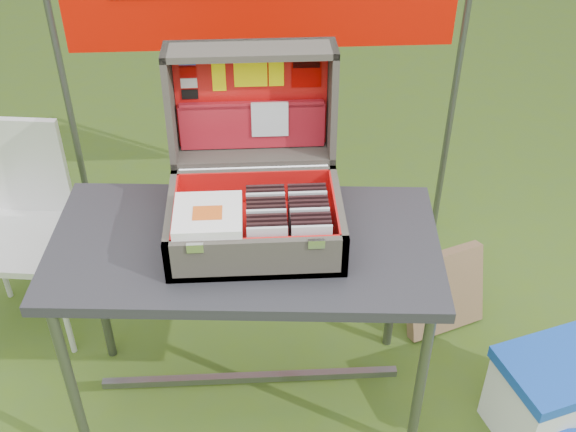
{
  "coord_description": "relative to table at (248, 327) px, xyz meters",
  "views": [
    {
      "loc": [
        -0.04,
        -1.73,
        2.31
      ],
      "look_at": [
        0.05,
        0.1,
        0.89
      ],
      "focal_mm": 45.0,
      "sensor_mm": 36.0,
      "label": 1
    }
  ],
  "objects": [
    {
      "name": "cd_left_6",
      "position": [
        0.07,
        -0.01,
        0.5
      ],
      "size": [
        0.12,
        0.01,
        0.14
      ],
      "primitive_type": "cube",
      "color": "black",
      "rests_on": "suitcase_liner_floor"
    },
    {
      "name": "lid_sticker_cc_b",
      "position": [
        -0.17,
        0.34,
        0.84
      ],
      "size": [
        0.05,
        0.0,
        0.03
      ],
      "primitive_type": "cube",
      "rotation": [
        -1.62,
        0.0,
        0.0
      ],
      "color": "#B10200",
      "rests_on": "suitcase_lid_liner"
    },
    {
      "name": "chair_upright_right",
      "position": [
        -0.74,
        0.66,
        0.28
      ],
      "size": [
        0.02,
        0.02,
        0.44
      ],
      "primitive_type": "cylinder",
      "color": "silver",
      "rests_on": "chair_seat"
    },
    {
      "name": "songbook_5",
      "position": [
        -0.11,
        -0.07,
        0.58
      ],
      "size": [
        0.21,
        0.21,
        0.0
      ],
      "primitive_type": "cube",
      "color": "white",
      "rests_on": "suitcase_base_wall_front"
    },
    {
      "name": "suitcase_liner_wall_right",
      "position": [
        0.29,
        0.01,
        0.49
      ],
      "size": [
        0.01,
        0.35,
        0.13
      ],
      "primitive_type": "cube",
      "color": "red",
      "rests_on": "suitcase_base_bottom"
    },
    {
      "name": "cd_right_5",
      "position": [
        0.21,
        -0.04,
        0.5
      ],
      "size": [
        0.12,
        0.01,
        0.14
      ],
      "primitive_type": "cube",
      "color": "black",
      "rests_on": "suitcase_liner_floor"
    },
    {
      "name": "cd_right_4",
      "position": [
        0.21,
        -0.06,
        0.5
      ],
      "size": [
        0.12,
        0.01,
        0.14
      ],
      "primitive_type": "cube",
      "color": "silver",
      "rests_on": "suitcase_liner_floor"
    },
    {
      "name": "table",
      "position": [
        0.0,
        0.0,
        0.0
      ],
      "size": [
        1.33,
        0.73,
        0.8
      ],
      "primitive_type": null,
      "rotation": [
        0.0,
        0.0,
        -0.07
      ],
      "color": "#28282D",
      "rests_on": "ground"
    },
    {
      "name": "chair",
      "position": [
        -0.92,
        0.46,
        0.06
      ],
      "size": [
        0.47,
        0.5,
        0.91
      ],
      "primitive_type": null,
      "rotation": [
        0.0,
        0.0,
        -0.13
      ],
      "color": "silver",
      "rests_on": "ground"
    },
    {
      "name": "cd_right_0",
      "position": [
        0.21,
        -0.14,
        0.5
      ],
      "size": [
        0.12,
        0.01,
        0.14
      ],
      "primitive_type": "cube",
      "color": "silver",
      "rests_on": "suitcase_liner_floor"
    },
    {
      "name": "cd_left_9",
      "position": [
        0.07,
        0.05,
        0.5
      ],
      "size": [
        0.12,
        0.01,
        0.14
      ],
      "primitive_type": "cube",
      "color": "black",
      "rests_on": "suitcase_liner_floor"
    },
    {
      "name": "cd_left_5",
      "position": [
        0.07,
        -0.04,
        0.5
      ],
      "size": [
        0.12,
        0.01,
        0.14
      ],
      "primitive_type": "cube",
      "color": "black",
      "rests_on": "suitcase_liner_floor"
    },
    {
      "name": "table_brace",
      "position": [
        0.0,
        -0.0,
        -0.28
      ],
      "size": [
        1.13,
        0.03,
        0.03
      ],
      "primitive_type": "cube",
      "color": "#59595B",
      "rests_on": "ground"
    },
    {
      "name": "table_leg_fl",
      "position": [
        -0.58,
        -0.26,
        -0.02
      ],
      "size": [
        0.04,
        0.04,
        0.76
      ],
      "primitive_type": "cylinder",
      "color": "#59595B",
      "rests_on": "ground"
    },
    {
      "name": "suitcase_latch_left",
      "position": [
        -0.14,
        -0.19,
        0.54
      ],
      "size": [
        0.05,
        0.01,
        0.03
      ],
      "primitive_type": "cube",
      "color": "silver",
      "rests_on": "suitcase_base_wall_front"
    },
    {
      "name": "suitcase_base_wall_left",
      "position": [
        -0.23,
        0.01,
        0.48
      ],
      "size": [
        0.02,
        0.4,
        0.15
      ],
      "primitive_type": "cube",
      "color": "#5C5548",
      "rests_on": "table_top"
    },
    {
      "name": "suitcase_liner_floor",
      "position": [
        0.04,
        0.01,
        0.43
      ],
      "size": [
        0.51,
        0.35,
        0.01
      ],
      "primitive_type": "cube",
      "color": "red",
      "rests_on": "suitcase_base_bottom"
    },
    {
      "name": "cooler_lid",
      "position": [
        1.1,
        -0.2,
        -0.06
      ],
      "size": [
        0.49,
        0.42,
        0.05
      ],
      "primitive_type": "cube",
      "rotation": [
        0.0,
        0.0,
        0.29
      ],
      "color": "#1446B1",
      "rests_on": "cooler_body"
    },
    {
      "name": "suitcase_lid_rim_left",
      "position": [
        -0.23,
        0.29,
        0.74
      ],
      "size": [
        0.02,
        0.17,
        0.41
      ],
      "primitive_type": "cube",
      "rotation": [
        -1.62,
        0.0,
        0.0
      ],
      "color": "#5C5548",
      "rests_on": "suitcase_lid_back"
    },
    {
      "name": "suitcase_hinge",
      "position": [
        0.04,
        0.21,
        0.55
      ],
      "size": [
        0.5,
        0.02,
        0.02
      ],
      "primitive_type": "cylinder",
      "rotation": [
        0.0,
        1.57,
        0.0
      ],
      "color": "silver",
      "rests_on": "suitcase_base_wall_back"
    },
    {
      "name": "chair_leg_fr",
      "position": [
        -0.74,
        0.28,
        -0.17
      ],
      "size": [
        0.02,
        0.02,
        0.47
      ],
      "primitive_type": "cylinder",
      "color": "silver",
      "rests_on": "ground"
    },
    {
      "name": "lid_sticker_cc_c",
      "position": [
        -0.17,
        0.34,
        0.8
      ],
      "size": [
        0.05,
        0.0,
        0.03
      ],
      "primitive_type": "cube",
      "rotation": [
        -1.62,
        0.0,
        0.0
      ],
      "color": "white",
      "rests_on": "suitcase_lid_liner"
    },
    {
      "name": "cd_left_7",
      "position": [
        0.07,
        0.01,
        0.5
      ],
      "size": [
        0.12,
        0.01,
        0.14
      ],
      "primitive_type": "cube",
      "color": "black",
      "rests_on": "suitcase_liner_floor"
    },
    {
      "name": "lid_card_neon_small",
      "position": [
        0.12,
        0.34,
        0.83
      ],
      "size": [
        0.05,
        0.01,
        0.08
      ],
      "primitive_type": "cube",
      "rotation": [
        -1.62,
        0.0,
        0.0
      ],
      "color": "#EFEA06",
      "rests_on": "suitcase_lid_liner"
    },
    {
      "name": "suitcase_base_wall_back",
      "position": [
        0.04,
        0.2,
        0.48
      ],
      "size": [
        0.56,
        0.02,
        0.15
      ],
      "primitive_type": "cube",
      "color": "#5C5548",
      "rests_on": "table_top"
    },
    {
      "name": "suitcase_lid_rim_far",
      "position": [
        0.04,
        0.3,
        0.93
      ],
      "size": [
        0.56,
        0.15,
        0.03
      ],
      "primitive_type": "cube",
      "rotation": [
        -1.62,
        0.0,
        0.0
      ],
      "color": "#5C5548",
      "rests_on": "suitcase_lid_back"
    },
    {
      "name": "ground",
      "position": [
        0.09,
        -0.09,
        -0.4
      ],
      "size": [
        80.0,
        80.0,
        0.0
      ],
      "primitive_type": "plane",
      "color": "#3B561F",
      "rests_on": "ground"
    },
    {
      "name": "cd_right_6",
      "position": [
        0.21,
        -0.01,
        0.5
      ],
      "size": [
        0.12,
        0.01,
        0.14
      ],
      "primitive_type": "cube",
      "color": "black",
      "rests_on": "suitcase_liner_floor"
    },
    {
      "name": "table_leg_bl",
      "position": [
        -0.58,
        0.26,
        -0.02
      ],
      "size": [
        0.04,
        0.04,
        0.76
      ],
      "primitive_type": "cylinder",
      "color": "#59595B",
      "rests_on": "ground"
    },
    {
      "name": "songbook_3",
      "position": [
        -0.11,
        -0.07,
        0.57
      ],
      "size": [
        0.21,
        0.21,
        0.0
      ],
      "primitive_type": "cube",
      "color": "white",
      "rests_on": "suitcase_base_wall_front"
    },
    {
      "name": "suitcase",
      "position": [
        0.04,
        0.07,
        0.67
      ],
      "size": [
        0.56,
        0.56,
        0.54
      ],
      "primitive_type": null,
      "color": "#5C5548",
      "rests_on": "table"
    },
    {
      "name": "cd_left_3",
      "position": [
        0.07,
        -0.08,
        0.5
      ],
      "size": [
        0.12,
        0.01,
        0.14
      ],
      "primitive_type": "cube",
      "color": "black",
      "rests_on": "suitcase_liner_floor"
    },
    {
      "name": "suitcase_pocket_edge",
      "position": [
        0.04,
        0.32,
        0.73
      ],
      "size": [
        0.48,
        0.02,
        0.02
      ],
      "primitive_type": "cube",
      "rotation": [
        -1.62,
        0.0,
        0.0
      ],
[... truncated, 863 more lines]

